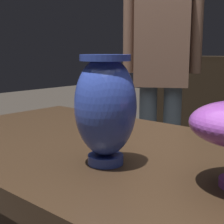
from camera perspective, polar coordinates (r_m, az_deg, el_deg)
vase_centerpiece at (r=0.68m, az=-1.14°, el=1.02°), size 0.13×0.13×0.23m
visitor_near_left at (r=2.05m, az=8.49°, el=8.88°), size 0.41×0.32×1.67m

